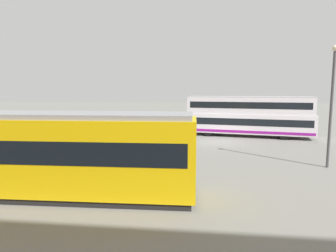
{
  "coord_description": "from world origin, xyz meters",
  "views": [
    {
      "loc": [
        1.2,
        24.81,
        4.4
      ],
      "look_at": [
        3.87,
        4.26,
        1.85
      ],
      "focal_mm": 30.82,
      "sensor_mm": 36.0,
      "label": 1
    }
  ],
  "objects_px": {
    "street_lamp": "(332,97)",
    "info_sign": "(70,126)",
    "pedestrian_near_railing": "(185,138)",
    "tram_yellow": "(18,152)",
    "double_decker_bus": "(248,116)"
  },
  "relations": [
    {
      "from": "street_lamp",
      "to": "info_sign",
      "type": "bearing_deg",
      "value": -11.66
    },
    {
      "from": "street_lamp",
      "to": "pedestrian_near_railing",
      "type": "bearing_deg",
      "value": -19.69
    },
    {
      "from": "street_lamp",
      "to": "tram_yellow",
      "type": "bearing_deg",
      "value": 22.8
    },
    {
      "from": "double_decker_bus",
      "to": "pedestrian_near_railing",
      "type": "distance_m",
      "value": 9.79
    },
    {
      "from": "double_decker_bus",
      "to": "pedestrian_near_railing",
      "type": "height_order",
      "value": "double_decker_bus"
    },
    {
      "from": "tram_yellow",
      "to": "street_lamp",
      "type": "xyz_separation_m",
      "value": [
        -14.85,
        -6.24,
        2.21
      ]
    },
    {
      "from": "double_decker_bus",
      "to": "pedestrian_near_railing",
      "type": "xyz_separation_m",
      "value": [
        5.5,
        8.04,
        -0.96
      ]
    },
    {
      "from": "info_sign",
      "to": "double_decker_bus",
      "type": "bearing_deg",
      "value": -152.41
    },
    {
      "from": "tram_yellow",
      "to": "pedestrian_near_railing",
      "type": "distance_m",
      "value": 11.29
    },
    {
      "from": "info_sign",
      "to": "street_lamp",
      "type": "bearing_deg",
      "value": 168.34
    },
    {
      "from": "tram_yellow",
      "to": "info_sign",
      "type": "xyz_separation_m",
      "value": [
        2.46,
        -9.82,
        -0.14
      ]
    },
    {
      "from": "info_sign",
      "to": "street_lamp",
      "type": "height_order",
      "value": "street_lamp"
    },
    {
      "from": "tram_yellow",
      "to": "info_sign",
      "type": "height_order",
      "value": "tram_yellow"
    },
    {
      "from": "tram_yellow",
      "to": "street_lamp",
      "type": "relative_size",
      "value": 2.19
    },
    {
      "from": "tram_yellow",
      "to": "pedestrian_near_railing",
      "type": "bearing_deg",
      "value": -124.59
    }
  ]
}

